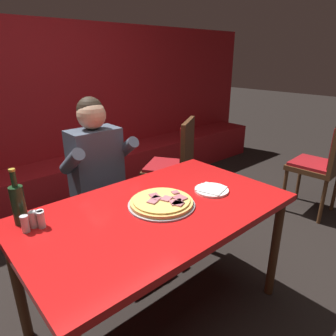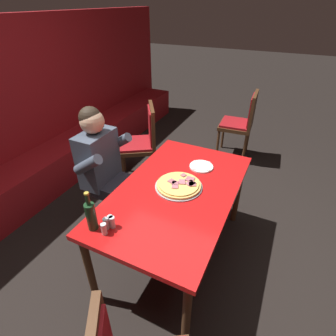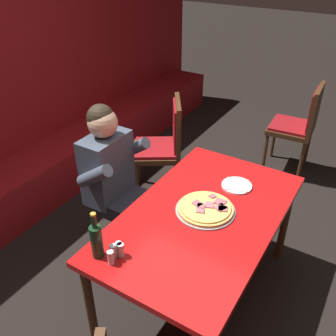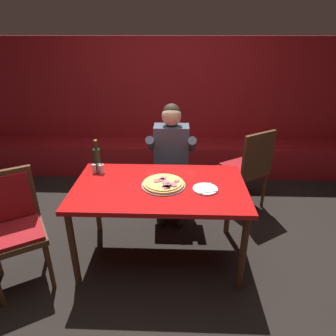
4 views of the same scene
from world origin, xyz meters
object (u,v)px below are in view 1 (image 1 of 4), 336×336
shaker_parmesan (25,225)px  plate_white_paper (212,190)px  dining_chair_by_booth (324,161)px  pizza (162,203)px  dining_chair_far_left (175,161)px  main_dining_table (157,219)px  diner_seated_blue_shirt (102,175)px  shaker_red_pepper_flakes (41,220)px  shaker_oregano (33,220)px  shaker_black_pepper (41,219)px  beer_bottle (18,203)px

shaker_parmesan → plate_white_paper: bearing=-16.0°
shaker_parmesan → dining_chair_by_booth: (2.68, -0.31, -0.22)m
pizza → dining_chair_far_left: size_ratio=0.39×
shaker_parmesan → dining_chair_by_booth: size_ratio=0.09×
main_dining_table → shaker_parmesan: 0.67m
dining_chair_far_left → diner_seated_blue_shirt: bearing=-171.0°
shaker_red_pepper_flakes → diner_seated_blue_shirt: diner_seated_blue_shirt is taller
shaker_oregano → dining_chair_by_booth: size_ratio=0.09×
shaker_black_pepper → dining_chair_by_booth: dining_chair_by_booth is taller
pizza → plate_white_paper: pizza is taller
shaker_red_pepper_flakes → plate_white_paper: bearing=-16.4°
shaker_parmesan → dining_chair_far_left: dining_chair_far_left is taller
shaker_parmesan → shaker_black_pepper: bearing=2.9°
shaker_red_pepper_flakes → shaker_oregano: 0.04m
shaker_red_pepper_flakes → dining_chair_far_left: dining_chair_far_left is taller
plate_white_paper → shaker_parmesan: (-1.01, 0.29, 0.03)m
dining_chair_by_booth → main_dining_table: bearing=177.6°
shaker_red_pepper_flakes → dining_chair_far_left: (1.52, 0.68, -0.23)m
main_dining_table → dining_chair_by_booth: (2.06, -0.09, -0.11)m
main_dining_table → dining_chair_by_booth: size_ratio=1.52×
beer_bottle → plate_white_paper: bearing=-21.1°
main_dining_table → shaker_red_pepper_flakes: shaker_red_pepper_flakes is taller
pizza → diner_seated_blue_shirt: diner_seated_blue_shirt is taller
dining_chair_far_left → shaker_parmesan: bearing=-157.4°
beer_bottle → dining_chair_far_left: size_ratio=0.30×
dining_chair_by_booth → dining_chair_far_left: size_ratio=1.00×
shaker_black_pepper → dining_chair_far_left: (1.52, 0.66, -0.23)m
plate_white_paper → dining_chair_far_left: bearing=58.6°
dining_chair_far_left → plate_white_paper: bearing=-121.4°
main_dining_table → pizza: (0.04, -0.00, 0.09)m
diner_seated_blue_shirt → pizza: bearing=-93.5°
shaker_red_pepper_flakes → diner_seated_blue_shirt: (0.63, 0.53, -0.09)m
diner_seated_blue_shirt → main_dining_table: bearing=-96.2°
shaker_black_pepper → shaker_parmesan: bearing=-177.1°
plate_white_paper → shaker_black_pepper: 0.98m
pizza → shaker_oregano: bearing=158.1°
shaker_red_pepper_flakes → shaker_parmesan: size_ratio=1.00×
main_dining_table → beer_bottle: (-0.61, 0.32, 0.19)m
plate_white_paper → shaker_red_pepper_flakes: bearing=163.6°
shaker_oregano → shaker_black_pepper: 0.03m
shaker_parmesan → dining_chair_by_booth: dining_chair_by_booth is taller
shaker_black_pepper → dining_chair_far_left: 1.67m
plate_white_paper → diner_seated_blue_shirt: size_ratio=0.16×
beer_bottle → dining_chair_by_booth: beer_bottle is taller
main_dining_table → pizza: pizza is taller
plate_white_paper → shaker_red_pepper_flakes: 0.98m
pizza → beer_bottle: size_ratio=1.30×
shaker_oregano → dining_chair_far_left: size_ratio=0.09×
main_dining_table → plate_white_paper: 0.40m
plate_white_paper → shaker_black_pepper: size_ratio=2.44×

